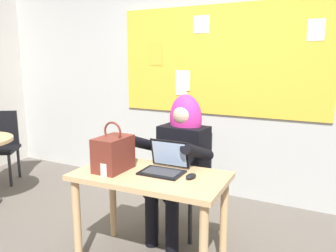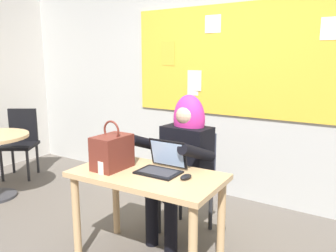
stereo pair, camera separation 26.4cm
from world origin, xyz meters
name	(u,v)px [view 2 (the right image)]	position (x,y,z in m)	size (l,w,h in m)	color
wall_back_bulletin	(230,79)	(0.00, 1.76, 1.35)	(6.50, 1.81, 2.66)	#B2B2AD
desk_main	(147,188)	(0.05, 0.14, 0.61)	(1.16, 0.66, 0.73)	tan
chair_at_desk	(190,176)	(0.05, 0.80, 0.52)	(0.45, 0.45, 0.91)	#2D3347
person_costumed	(182,154)	(0.04, 0.67, 0.75)	(0.61, 0.63, 1.26)	black
laptop	(162,165)	(0.12, 0.23, 0.78)	(0.32, 0.28, 0.23)	black
computer_mouse	(186,177)	(0.36, 0.18, 0.75)	(0.06, 0.10, 0.03)	black
handbag	(112,152)	(-0.24, 0.08, 0.87)	(0.20, 0.30, 0.38)	maroon
coffee_mug	(103,167)	(-0.22, -0.04, 0.78)	(0.08, 0.08, 0.10)	silver
chair_spare_by_window	(21,139)	(-2.62, 0.84, 0.51)	(0.58, 0.58, 0.91)	black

